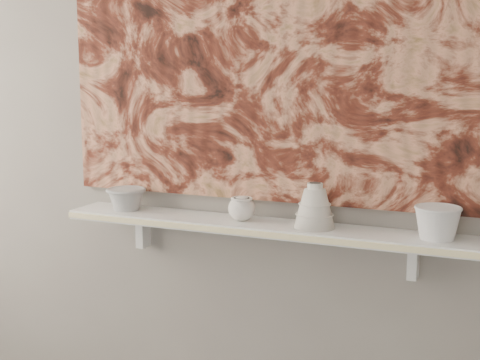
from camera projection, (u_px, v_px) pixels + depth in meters
The scene contains 11 objects.
wall_back at pixel (271, 94), 2.22m from camera, with size 3.60×3.60×0.00m, color gray.
shelf at pixel (260, 227), 2.21m from camera, with size 1.40×0.18×0.03m, color white.
shelf_stripe at pixel (250, 233), 2.12m from camera, with size 1.40×0.01×0.02m, color beige.
bracket_left at pixel (143, 231), 2.47m from camera, with size 0.03×0.06×0.12m, color white.
bracket_right at pixel (413, 260), 2.09m from camera, with size 0.03×0.06×0.12m, color white.
painting at pixel (270, 35), 2.18m from camera, with size 1.50×0.03×1.10m, color #5D2518.
house_motif at pixel (406, 135), 2.05m from camera, with size 0.09×0.00×0.08m, color black.
bowl_grey at pixel (126, 199), 2.40m from camera, with size 0.14×0.14×0.08m, color #A1A19E, non-canonical shape.
cup_cream at pixel (242, 209), 2.23m from camera, with size 0.09×0.09×0.08m, color silver, non-canonical shape.
bell_vessel at pixel (315, 205), 2.12m from camera, with size 0.13×0.13×0.15m, color beige, non-canonical shape.
bowl_white at pixel (438, 223), 1.98m from camera, with size 0.14×0.14×0.10m, color silver, non-canonical shape.
Camera 1 is at (0.78, -0.50, 1.43)m, focal length 50.00 mm.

